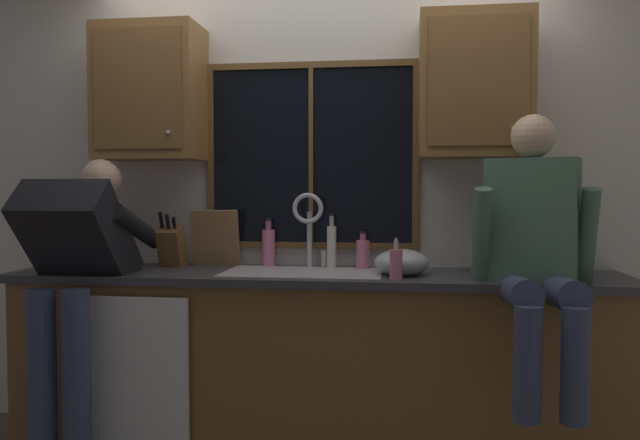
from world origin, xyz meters
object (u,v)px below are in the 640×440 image
Objects in this scene: cutting_board at (216,238)px; person_sitting_on_counter at (536,243)px; bottle_amber_small at (332,246)px; soap_dispenser at (396,264)px; mixing_bowl at (402,263)px; knife_block at (172,247)px; bottle_green_glass at (363,253)px; bottle_tall_clear at (268,246)px; person_standing at (77,272)px.

person_sitting_on_counter is at bearing -16.83° from cutting_board.
person_sitting_on_counter is 4.33× the size of bottle_amber_small.
cutting_board is at bearing 156.99° from soap_dispenser.
mixing_bowl is 1.37× the size of soap_dispenser.
cutting_board is at bearing 178.13° from bottle_amber_small.
person_sitting_on_counter is 1.68m from cutting_board.
soap_dispenser is at bearing -49.00° from bottle_amber_small.
knife_block reaches higher than bottle_green_glass.
knife_block is 1.26m from mixing_bowl.
bottle_green_glass reaches higher than soap_dispenser.
bottle_green_glass is 0.76× the size of bottle_tall_clear.
person_standing is at bearing -137.20° from cutting_board.
bottle_amber_small is (0.65, -0.02, -0.03)m from cutting_board.
person_sitting_on_counter reaches higher than soap_dispenser.
soap_dispenser is (1.00, -0.42, -0.08)m from cutting_board.
cutting_board is 1.06m from mixing_bowl.
person_standing is at bearing -160.81° from bottle_green_glass.
bottle_tall_clear is (0.29, 0.02, -0.05)m from cutting_board.
cutting_board reaches higher than knife_block.
mixing_bowl is 1.34× the size of bottle_green_glass.
person_standing reaches higher than bottle_green_glass.
bottle_green_glass is at bearing -2.11° from cutting_board.
cutting_board is 0.82m from bottle_green_glass.
mixing_bowl is at bearing -47.32° from bottle_green_glass.
soap_dispenser reaches higher than mixing_bowl.
bottle_amber_small is (-0.97, 0.47, -0.06)m from person_sitting_on_counter.
knife_block is 1.23× the size of bottle_tall_clear.
bottle_tall_clear is at bearing 159.09° from person_sitting_on_counter.
knife_block reaches higher than mixing_bowl.
person_standing is 1.29m from bottle_amber_small.
person_standing is 5.63× the size of mixing_bowl.
soap_dispenser is at bearing -15.62° from knife_block.
person_sitting_on_counter is at bearing -12.46° from knife_block.
bottle_green_glass is 0.69× the size of bottle_amber_small.
knife_block is (0.32, 0.42, 0.09)m from person_standing.
person_sitting_on_counter is 4.02× the size of cutting_board.
person_sitting_on_counter is at bearing -29.91° from bottle_green_glass.
knife_block reaches higher than soap_dispenser.
soap_dispenser is (-0.02, -0.17, 0.01)m from mixing_bowl.
bottle_tall_clear is at bearing 31.76° from person_standing.
soap_dispenser is (1.54, 0.08, 0.05)m from person_standing.
bottle_tall_clear is (-0.52, 0.05, 0.03)m from bottle_green_glass.
bottle_tall_clear is (-0.73, 0.27, 0.05)m from mixing_bowl.
person_sitting_on_counter is at bearing -5.99° from soap_dispenser.
person_standing is 7.53× the size of bottle_green_glass.
person_sitting_on_counter is 4.83× the size of bottle_tall_clear.
cutting_board is (0.54, 0.50, 0.13)m from person_standing.
bottle_green_glass is at bearing -5.00° from bottle_tall_clear.
bottle_amber_small is (1.19, 0.48, 0.10)m from person_standing.
soap_dispenser is at bearing -98.28° from mixing_bowl.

